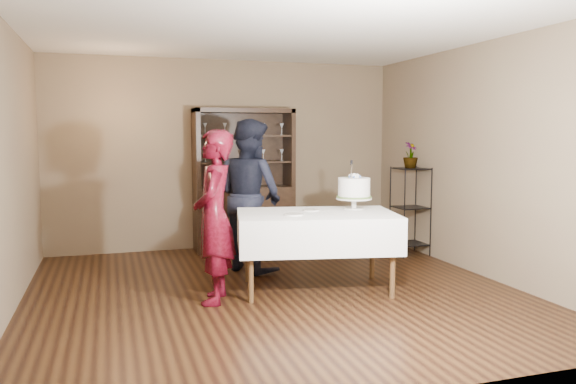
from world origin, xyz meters
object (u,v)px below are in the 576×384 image
Objects in this scene: cake_table at (316,231)px; china_hutch at (244,203)px; cake at (354,189)px; plant_etagere at (410,207)px; potted_plant at (411,155)px; woman at (214,217)px; man at (250,195)px.

china_hutch is at bearing 96.14° from cake_table.
cake_table is at bearing -163.51° from cake.
cake is at bearing 16.49° from cake_table.
china_hutch is at bearing 153.17° from plant_etagere.
china_hutch is 2.33m from plant_etagere.
potted_plant is at bearing -26.98° from china_hutch.
woman is 1.63m from cake.
woman is 0.93× the size of man.
man is at bearing -175.30° from potted_plant.
potted_plant is at bearing -112.94° from man.
cake is 1.55× the size of potted_plant.
man is 2.33m from potted_plant.
cake is at bearing -70.99° from china_hutch.
china_hutch is at bearing 177.16° from woman.
cake is (0.49, 0.15, 0.41)m from cake_table.
woman is 3.12× the size of cake.
cake_table is at bearing 175.95° from man.
man is (-0.46, 1.06, 0.28)m from cake_table.
woman is 3.26m from potted_plant.
cake is 1.75m from potted_plant.
cake is (0.96, -0.91, 0.13)m from man.
potted_plant is (1.82, 1.25, 0.73)m from cake_table.
china_hutch is at bearing 153.02° from potted_plant.
woman is (-2.94, -1.35, 0.20)m from plant_etagere.
china_hutch is 5.70× the size of potted_plant.
woman is 1.33m from man.
potted_plant is (1.33, 1.10, 0.32)m from cake.
plant_etagere is at bearing -26.83° from china_hutch.
woman is (-0.86, -2.40, 0.18)m from china_hutch.
plant_etagere is at bearing 39.38° from cake.
cake is at bearing -140.62° from plant_etagere.
plant_etagere is 2.22m from cake_table.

